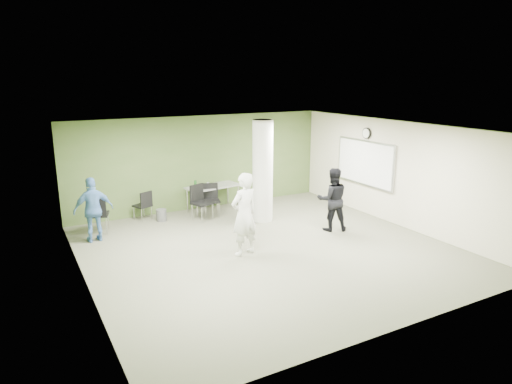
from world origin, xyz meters
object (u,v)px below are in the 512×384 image
man_blue (93,210)px  woman_white (244,214)px  folding_table (212,187)px  man_black (332,199)px  chair_back_left (97,212)px

man_blue → woman_white: bearing=134.6°
folding_table → man_blue: 3.70m
woman_white → man_black: bearing=174.5°
chair_back_left → man_black: bearing=171.4°
woman_white → man_blue: (-2.79, 2.52, -0.15)m
woman_white → man_blue: woman_white is taller
folding_table → man_black: 3.73m
man_blue → man_black: bearing=155.9°
chair_back_left → man_black: size_ratio=0.60×
man_black → man_blue: (-5.57, 2.11, -0.03)m
folding_table → man_blue: man_blue is taller
folding_table → man_blue: size_ratio=1.06×
folding_table → woman_white: size_ratio=0.90×
man_black → man_blue: size_ratio=1.04×
man_blue → chair_back_left: bearing=-111.2°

